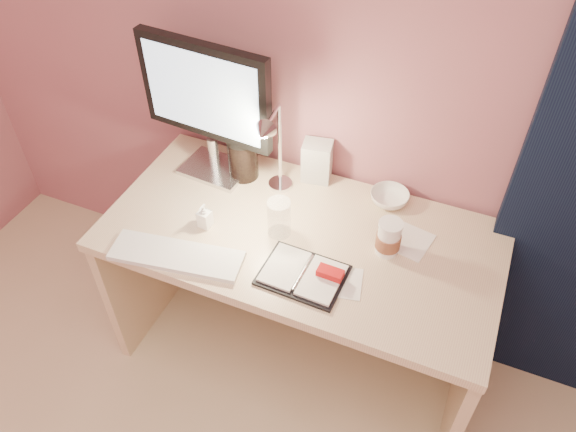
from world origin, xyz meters
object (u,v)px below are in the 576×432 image
at_px(dark_jar, 243,158).
at_px(desk_lamp, 266,148).
at_px(clear_cup, 279,218).
at_px(coffee_cup, 389,239).
at_px(monitor, 207,99).
at_px(keyboard, 177,256).
at_px(product_box, 317,161).
at_px(bowl, 389,198).
at_px(planner, 305,274).
at_px(desk, 307,261).
at_px(lotion_bottle, 204,216).

xyz_separation_m(dark_jar, desk_lamp, (0.15, -0.10, 0.16)).
bearing_deg(clear_cup, coffee_cup, 8.94).
distance_m(monitor, keyboard, 0.57).
distance_m(coffee_cup, product_box, 0.45).
bearing_deg(desk_lamp, clear_cup, -56.56).
distance_m(monitor, bowl, 0.76).
xyz_separation_m(planner, coffee_cup, (0.22, 0.21, 0.05)).
bearing_deg(dark_jar, clear_cup, -42.84).
distance_m(keyboard, desk_lamp, 0.48).
relative_size(clear_cup, bowl, 1.00).
bearing_deg(keyboard, desk, 35.60).
height_order(lotion_bottle, product_box, product_box).
bearing_deg(product_box, lotion_bottle, -134.02).
height_order(clear_cup, product_box, product_box).
xyz_separation_m(monitor, product_box, (0.38, 0.12, -0.25)).
distance_m(planner, desk_lamp, 0.45).
distance_m(desk, clear_cup, 0.32).
xyz_separation_m(clear_cup, dark_jar, (-0.25, 0.24, 0.01)).
distance_m(keyboard, clear_cup, 0.37).
height_order(dark_jar, product_box, same).
bearing_deg(planner, lotion_bottle, 170.82).
relative_size(keyboard, bowl, 3.15).
relative_size(keyboard, dark_jar, 2.74).
distance_m(desk, coffee_cup, 0.42).
relative_size(monitor, product_box, 3.36).
height_order(keyboard, coffee_cup, coffee_cup).
height_order(monitor, planner, monitor).
height_order(clear_cup, dark_jar, dark_jar).
height_order(keyboard, dark_jar, dark_jar).
height_order(coffee_cup, product_box, product_box).
relative_size(planner, dark_jar, 1.69).
bearing_deg(clear_cup, planner, -43.76).
xyz_separation_m(keyboard, planner, (0.43, 0.09, 0.00)).
bearing_deg(keyboard, clear_cup, 32.67).
xyz_separation_m(keyboard, dark_jar, (0.02, 0.48, 0.07)).
distance_m(planner, clear_cup, 0.23).
xyz_separation_m(desk, keyboard, (-0.34, -0.34, 0.24)).
bearing_deg(clear_cup, desk, 53.78).
bearing_deg(monitor, lotion_bottle, -63.74).
distance_m(clear_cup, product_box, 0.33).
bearing_deg(monitor, clear_cup, -25.47).
height_order(clear_cup, bowl, clear_cup).
distance_m(planner, dark_jar, 0.57).
distance_m(desk, planner, 0.35).
xyz_separation_m(desk, lotion_bottle, (-0.33, -0.17, 0.27)).
height_order(monitor, bowl, monitor).
height_order(lotion_bottle, desk_lamp, desk_lamp).
bearing_deg(monitor, dark_jar, 15.46).
bearing_deg(coffee_cup, lotion_bottle, -168.35).
xyz_separation_m(lotion_bottle, dark_jar, (0.00, 0.31, 0.03)).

